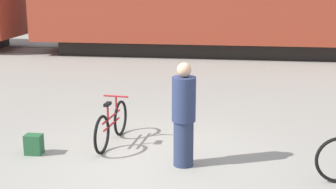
{
  "coord_description": "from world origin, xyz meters",
  "views": [
    {
      "loc": [
        1.22,
        -6.94,
        2.89
      ],
      "look_at": [
        0.29,
        0.04,
        1.1
      ],
      "focal_mm": 50.0,
      "sensor_mm": 36.0,
      "label": 1
    }
  ],
  "objects": [
    {
      "name": "rail_near",
      "position": [
        0.0,
        10.07,
        0.01
      ],
      "size": [
        50.74,
        0.07,
        0.01
      ],
      "primitive_type": "cube",
      "color": "#4C4238",
      "rests_on": "ground_plane"
    },
    {
      "name": "ground_plane",
      "position": [
        0.0,
        0.0,
        0.0
      ],
      "size": [
        80.0,
        80.0,
        0.0
      ],
      "primitive_type": "plane",
      "color": "gray"
    },
    {
      "name": "bicycle_maroon",
      "position": [
        -0.8,
        0.68,
        0.35
      ],
      "size": [
        0.46,
        1.62,
        0.82
      ],
      "color": "black",
      "rests_on": "ground_plane"
    },
    {
      "name": "person_in_navy",
      "position": [
        0.55,
        -0.11,
        0.81
      ],
      "size": [
        0.37,
        0.37,
        1.64
      ],
      "rotation": [
        0.0,
        0.0,
        3.71
      ],
      "color": "#283351",
      "rests_on": "ground_plane"
    },
    {
      "name": "backpack",
      "position": [
        -1.96,
        0.02,
        0.17
      ],
      "size": [
        0.28,
        0.2,
        0.34
      ],
      "color": "#235633",
      "rests_on": "ground_plane"
    },
    {
      "name": "rail_far",
      "position": [
        0.0,
        11.51,
        0.01
      ],
      "size": [
        50.74,
        0.07,
        0.01
      ],
      "primitive_type": "cube",
      "color": "#4C4238",
      "rests_on": "ground_plane"
    }
  ]
}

